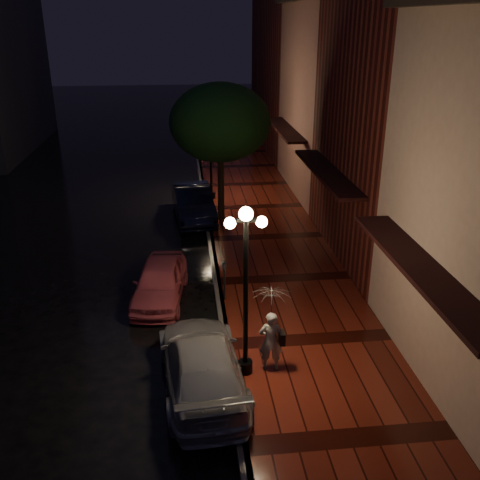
# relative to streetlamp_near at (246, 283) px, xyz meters

# --- Properties ---
(ground) EXTENTS (120.00, 120.00, 0.00)m
(ground) POSITION_rel_streetlamp_near_xyz_m (-0.35, 5.00, -2.60)
(ground) COLOR black
(ground) RESTS_ON ground
(sidewalk) EXTENTS (4.50, 60.00, 0.15)m
(sidewalk) POSITION_rel_streetlamp_near_xyz_m (1.90, 5.00, -2.53)
(sidewalk) COLOR #41120B
(sidewalk) RESTS_ON ground
(curb) EXTENTS (0.25, 60.00, 0.15)m
(curb) POSITION_rel_streetlamp_near_xyz_m (-0.35, 5.00, -2.53)
(curb) COLOR #595451
(curb) RESTS_ON ground
(storefront_mid) EXTENTS (5.00, 8.00, 11.00)m
(storefront_mid) POSITION_rel_streetlamp_near_xyz_m (6.65, 7.00, 2.90)
(storefront_mid) COLOR #511914
(storefront_mid) RESTS_ON ground
(storefront_far) EXTENTS (5.00, 8.00, 9.00)m
(storefront_far) POSITION_rel_streetlamp_near_xyz_m (6.65, 15.00, 1.90)
(storefront_far) COLOR #8C5951
(storefront_far) RESTS_ON ground
(storefront_extra) EXTENTS (5.00, 12.00, 10.00)m
(storefront_extra) POSITION_rel_streetlamp_near_xyz_m (6.65, 25.00, 2.40)
(storefront_extra) COLOR #511914
(storefront_extra) RESTS_ON ground
(streetlamp_near) EXTENTS (0.96, 0.36, 4.31)m
(streetlamp_near) POSITION_rel_streetlamp_near_xyz_m (0.00, 0.00, 0.00)
(streetlamp_near) COLOR black
(streetlamp_near) RESTS_ON sidewalk
(streetlamp_far) EXTENTS (0.96, 0.36, 4.31)m
(streetlamp_far) POSITION_rel_streetlamp_near_xyz_m (0.00, 14.00, 0.00)
(streetlamp_far) COLOR black
(streetlamp_far) RESTS_ON sidewalk
(street_tree) EXTENTS (4.16, 4.16, 5.80)m
(street_tree) POSITION_rel_streetlamp_near_xyz_m (0.26, 10.99, 1.64)
(street_tree) COLOR black
(street_tree) RESTS_ON sidewalk
(pink_car) EXTENTS (1.93, 3.87, 1.27)m
(pink_car) POSITION_rel_streetlamp_near_xyz_m (-2.20, 4.24, -1.97)
(pink_car) COLOR #CC5463
(pink_car) RESTS_ON ground
(navy_car) EXTENTS (1.97, 4.64, 1.49)m
(navy_car) POSITION_rel_streetlamp_near_xyz_m (-0.95, 11.58, -1.86)
(navy_car) COLOR black
(navy_car) RESTS_ON ground
(silver_car) EXTENTS (2.23, 4.75, 1.34)m
(silver_car) POSITION_rel_streetlamp_near_xyz_m (-1.08, -0.31, -1.93)
(silver_car) COLOR #97969D
(silver_car) RESTS_ON ground
(woman_with_umbrella) EXTENTS (0.93, 0.95, 2.24)m
(woman_with_umbrella) POSITION_rel_streetlamp_near_xyz_m (0.63, 0.07, -0.97)
(woman_with_umbrella) COLOR white
(woman_with_umbrella) RESTS_ON sidewalk
(parking_meter) EXTENTS (0.13, 0.10, 1.28)m
(parking_meter) POSITION_rel_streetlamp_near_xyz_m (-0.20, 3.74, -1.68)
(parking_meter) COLOR black
(parking_meter) RESTS_ON sidewalk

